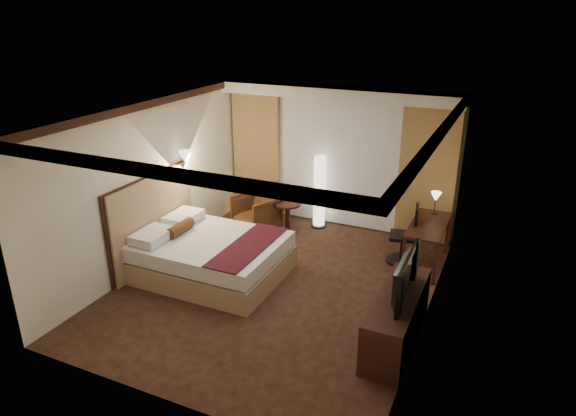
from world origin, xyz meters
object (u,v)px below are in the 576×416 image
at_px(dresser, 397,318).
at_px(office_chair, 403,234).
at_px(desk, 426,245).
at_px(side_table, 288,217).
at_px(television, 399,272).
at_px(floor_lamp, 319,192).
at_px(bed, 212,257).
at_px(armchair, 256,210).

bearing_deg(dresser, office_chair, 101.23).
bearing_deg(dresser, desk, 91.26).
bearing_deg(side_table, dresser, -43.70).
relative_size(office_chair, television, 0.92).
bearing_deg(floor_lamp, dresser, -53.49).
height_order(dresser, television, television).
height_order(bed, desk, desk).
bearing_deg(dresser, television, 180.00).
bearing_deg(television, floor_lamp, 35.12).
distance_m(bed, television, 3.18).
bearing_deg(dresser, floor_lamp, 126.51).
bearing_deg(bed, dresser, -9.49).
height_order(office_chair, dresser, office_chair).
height_order(armchair, television, television).
distance_m(office_chair, television, 2.31).
bearing_deg(bed, armchair, 96.33).
distance_m(floor_lamp, dresser, 3.81).
distance_m(desk, office_chair, 0.42).
xyz_separation_m(floor_lamp, television, (2.22, -3.04, 0.28)).
height_order(side_table, office_chair, office_chair).
relative_size(side_table, floor_lamp, 0.40).
bearing_deg(bed, floor_lamp, 71.64).
bearing_deg(floor_lamp, side_table, -136.48).
bearing_deg(floor_lamp, office_chair, -24.49).
xyz_separation_m(office_chair, television, (0.41, -2.22, 0.48)).
xyz_separation_m(floor_lamp, office_chair, (1.81, -0.83, -0.20)).
xyz_separation_m(side_table, dresser, (2.72, -2.60, 0.05)).
xyz_separation_m(office_chair, dresser, (0.44, -2.22, -0.18)).
relative_size(bed, television, 1.96).
bearing_deg(bed, television, -9.58).
bearing_deg(television, desk, -0.51).
relative_size(dresser, television, 1.56).
relative_size(floor_lamp, television, 1.28).
distance_m(side_table, floor_lamp, 0.78).
bearing_deg(television, side_table, 44.96).
relative_size(armchair, television, 0.68).
bearing_deg(armchair, floor_lamp, 53.16).
xyz_separation_m(side_table, television, (2.69, -2.60, 0.71)).
xyz_separation_m(armchair, television, (3.27, -2.43, 0.62)).
height_order(side_table, television, television).
height_order(side_table, desk, desk).
height_order(floor_lamp, television, floor_lamp).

